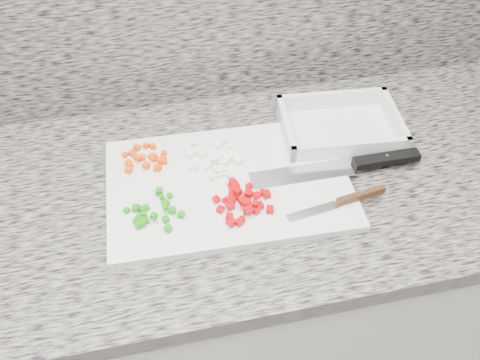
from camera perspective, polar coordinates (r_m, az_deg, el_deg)
The scene contains 11 objects.
cabinet at distance 1.49m, azimuth -5.06°, elevation -13.47°, with size 3.92×0.62×0.86m, color white.
countertop at distance 1.12m, azimuth -6.52°, elevation -1.78°, with size 3.96×0.64×0.04m, color slate.
cutting_board at distance 1.10m, azimuth -1.24°, elevation -0.45°, with size 0.49×0.33×0.02m, color silver.
carrot_pile at distance 1.15m, azimuth -10.06°, elevation 2.29°, with size 0.10×0.09×0.02m.
onion_pile at distance 1.14m, azimuth -2.66°, elevation 2.53°, with size 0.12×0.11×0.03m.
green_pepper_pile at distance 1.04m, azimuth -9.26°, elevation -3.44°, with size 0.12×0.11×0.02m.
red_pepper_pile at distance 1.05m, azimuth 0.24°, elevation -2.30°, with size 0.12×0.12×0.02m.
garlic_pile at distance 1.10m, azimuth -2.10°, elevation 0.52°, with size 0.05×0.05×0.01m.
chef_knife at distance 1.15m, azimuth 12.48°, elevation 1.68°, with size 0.37×0.05×0.02m.
paring_knife at distance 1.08m, azimuth 11.53°, elevation -2.06°, with size 0.21×0.05×0.02m.
tray at distance 1.23m, azimuth 10.59°, elevation 5.39°, with size 0.28×0.21×0.05m.
Camera 1 is at (-0.04, 0.68, 1.71)m, focal length 40.00 mm.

